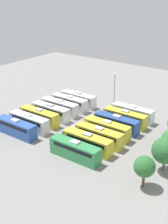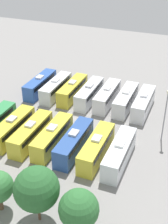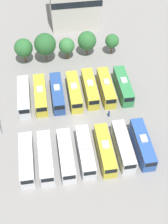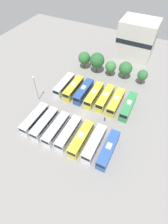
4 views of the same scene
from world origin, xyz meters
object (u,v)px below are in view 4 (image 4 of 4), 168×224
at_px(bus_1, 45,123).
at_px(bus_3, 69,133).
at_px(bus_2, 57,129).
at_px(bus_4, 81,139).
at_px(tree_2, 111,67).
at_px(tree_0, 84,58).
at_px(bus_12, 116,102).
at_px(tree_4, 143,75).
at_px(worker_person, 105,119).
at_px(tree_3, 126,68).
at_px(bus_8, 74,88).
at_px(bus_0, 35,119).
at_px(tree_1, 97,60).
at_px(bus_13, 128,106).
at_px(bus_10, 94,95).
at_px(bus_5, 94,143).
at_px(bus_9, 84,91).
at_px(depot_building, 137,39).
at_px(bus_11, 105,98).
at_px(light_pole, 35,85).
at_px(bus_7, 64,85).

bearing_deg(bus_1, bus_3, 1.54).
height_order(bus_2, bus_4, same).
distance_m(bus_1, tree_2, 30.31).
height_order(bus_2, tree_0, tree_0).
bearing_deg(tree_0, bus_3, -71.01).
height_order(bus_12, tree_4, tree_4).
bearing_deg(worker_person, tree_3, 93.23).
bearing_deg(bus_2, bus_8, 102.84).
bearing_deg(bus_0, bus_4, -0.35).
bearing_deg(tree_1, bus_13, -39.97).
distance_m(bus_10, bus_13, 10.75).
bearing_deg(bus_3, bus_5, 1.48).
height_order(bus_9, depot_building, depot_building).
height_order(bus_0, tree_2, tree_2).
distance_m(bus_9, bus_11, 7.12).
bearing_deg(bus_0, bus_11, 48.84).
bearing_deg(bus_2, light_pole, 145.65).
relative_size(bus_0, bus_7, 1.00).
height_order(bus_8, depot_building, depot_building).
height_order(bus_0, bus_8, same).
relative_size(bus_7, bus_12, 1.00).
relative_size(bus_5, bus_11, 1.00).
distance_m(bus_8, bus_12, 14.17).
bearing_deg(bus_9, light_pole, -146.14).
bearing_deg(bus_13, bus_8, -179.97).
bearing_deg(depot_building, bus_3, -95.22).
bearing_deg(bus_12, worker_person, -96.32).
height_order(bus_13, tree_1, tree_1).
bearing_deg(bus_1, light_pole, 135.59).
height_order(bus_3, tree_1, tree_1).
distance_m(bus_2, bus_12, 19.17).
bearing_deg(bus_11, tree_1, 123.40).
relative_size(bus_3, depot_building, 0.71).
relative_size(bus_10, bus_13, 1.00).
distance_m(bus_3, bus_8, 17.22).
distance_m(bus_0, bus_8, 16.10).
distance_m(bus_1, bus_4, 10.77).
distance_m(bus_5, tree_3, 29.99).
xyz_separation_m(bus_2, tree_1, (-1.46, 29.15, 3.06)).
relative_size(bus_5, tree_0, 1.60).
relative_size(bus_12, bus_13, 1.00).
height_order(bus_5, bus_10, same).
distance_m(bus_8, bus_10, 7.17).
bearing_deg(depot_building, bus_9, -104.69).
distance_m(tree_4, depot_building, 17.48).
bearing_deg(bus_10, tree_3, 70.71).
distance_m(bus_5, tree_2, 29.89).
relative_size(worker_person, tree_3, 0.30).
xyz_separation_m(bus_4, tree_3, (1.48, 30.20, 2.16)).
bearing_deg(tree_2, bus_10, -90.22).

